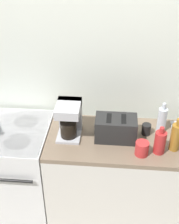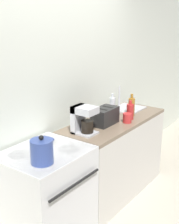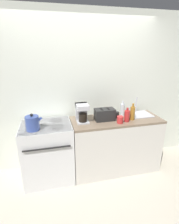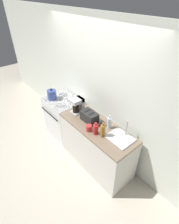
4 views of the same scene
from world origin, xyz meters
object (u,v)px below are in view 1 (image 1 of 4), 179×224
cup_black (146,129)px  toaster (116,128)px  coffee_maker (69,117)px  bottle_clear (162,119)px  cup_red (142,148)px  bottle_red (160,142)px  stove (9,171)px  bottle_amber (176,137)px

cup_black → toaster: bearing=-163.2°
toaster → coffee_maker: (-0.36, 0.03, 0.06)m
toaster → bottle_clear: 0.38m
toaster → cup_red: (0.19, -0.17, -0.04)m
toaster → bottle_red: (0.32, -0.14, 0.00)m
bottle_clear → bottle_red: bottle_clear is taller
stove → bottle_red: size_ratio=4.24×
cup_black → bottle_amber: bearing=-40.1°
stove → bottle_red: 1.36m
bottle_clear → cup_red: bottle_clear is taller
bottle_red → cup_black: bottle_red is taller
stove → cup_red: size_ratio=8.82×
bottle_clear → bottle_red: size_ratio=1.15×
stove → coffee_maker: (0.56, 0.00, 0.61)m
bottle_red → cup_red: bearing=-164.6°
coffee_maker → cup_red: coffee_maker is taller
bottle_amber → cup_black: (-0.19, 0.16, -0.07)m
bottle_amber → cup_black: size_ratio=3.01×
toaster → bottle_amber: 0.44m
bottle_clear → cup_black: size_ratio=2.85×
bottle_clear → cup_black: (-0.12, -0.06, -0.06)m
toaster → coffee_maker: bearing=175.8°
stove → bottle_clear: size_ratio=3.69×
stove → toaster: bearing=-1.5°
coffee_maker → bottle_clear: bearing=8.1°
coffee_maker → cup_black: size_ratio=3.21×
stove → cup_black: size_ratio=10.52×
coffee_maker → bottle_clear: 0.72m
cup_red → stove: bearing=170.0°
coffee_maker → cup_black: 0.61m
toaster → bottle_red: bearing=-23.4°
bottle_red → cup_black: size_ratio=2.48×
bottle_red → cup_black: bearing=110.6°
cup_black → coffee_maker: bearing=-175.6°
coffee_maker → bottle_red: coffee_maker is taller
coffee_maker → cup_red: size_ratio=2.69×
stove → cup_black: 1.26m
toaster → stove: bearing=178.5°
cup_red → bottle_amber: bearing=18.7°
bottle_amber → cup_red: (-0.24, -0.08, -0.06)m
stove → bottle_clear: bottle_clear is taller
toaster → bottle_clear: size_ratio=1.24×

